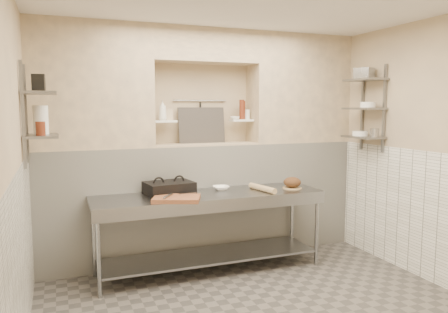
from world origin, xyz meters
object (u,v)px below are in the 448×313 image
jug_left (41,120)px  rolling_pin (262,188)px  bottle_soap (162,110)px  prep_table (210,216)px  panini_press (169,188)px  bread_loaf (292,182)px  cutting_board (177,199)px  bowl_alcove (235,118)px  mixing_bowl (221,188)px

jug_left → rolling_pin: bearing=-0.4°
jug_left → bottle_soap: bearing=24.2°
rolling_pin → jug_left: 2.47m
prep_table → panini_press: 0.56m
bread_loaf → bottle_soap: 1.76m
cutting_board → jug_left: (-1.27, 0.16, 0.83)m
bottle_soap → bowl_alcove: size_ratio=1.96×
panini_press → prep_table: bearing=-26.3°
panini_press → bread_loaf: size_ratio=2.70×
cutting_board → bread_loaf: bearing=6.5°
jug_left → cutting_board: bearing=-7.0°
prep_table → cutting_board: size_ratio=5.45×
cutting_board → bottle_soap: bottle_soap is taller
bread_loaf → bottle_soap: bottle_soap is taller
prep_table → jug_left: bearing=-178.1°
mixing_bowl → jug_left: size_ratio=0.71×
rolling_pin → bread_loaf: 0.41m
rolling_pin → jug_left: jug_left is taller
panini_press → bowl_alcove: (0.96, 0.41, 0.76)m
mixing_bowl → bread_loaf: size_ratio=0.92×
panini_press → rolling_pin: (1.05, -0.21, -0.04)m
rolling_pin → jug_left: size_ratio=1.67×
cutting_board → jug_left: jug_left is taller
rolling_pin → jug_left: (-2.33, 0.02, 0.81)m
rolling_pin → bread_loaf: (0.41, 0.03, 0.04)m
panini_press → bottle_soap: bottle_soap is taller
bowl_alcove → mixing_bowl: bearing=-130.8°
cutting_board → rolling_pin: 1.07m
cutting_board → bowl_alcove: bearing=38.3°
mixing_bowl → rolling_pin: (0.42, -0.24, 0.01)m
bread_loaf → jug_left: size_ratio=0.77×
bowl_alcove → prep_table: bearing=-134.0°
prep_table → bowl_alcove: bowl_alcove is taller
bowl_alcove → rolling_pin: bearing=-81.9°
rolling_pin → bowl_alcove: (-0.09, 0.63, 0.80)m
bottle_soap → mixing_bowl: bearing=-31.0°
prep_table → panini_press: panini_press is taller
mixing_bowl → jug_left: bearing=-173.2°
prep_table → rolling_pin: rolling_pin is taller
cutting_board → bowl_alcove: size_ratio=3.90×
panini_press → cutting_board: bearing=-99.3°
cutting_board → mixing_bowl: size_ratio=2.49×
mixing_bowl → bread_loaf: (0.83, -0.22, 0.05)m
mixing_bowl → panini_press: bearing=-177.4°
bottle_soap → rolling_pin: bearing=-30.7°
rolling_pin → bread_loaf: size_ratio=2.18×
panini_press → rolling_pin: size_ratio=1.24×
bottle_soap → bread_loaf: bearing=-22.1°
panini_press → cutting_board: (-0.01, -0.35, -0.05)m
rolling_pin → bottle_soap: 1.49m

